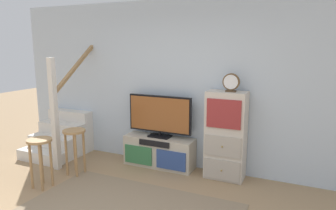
{
  "coord_description": "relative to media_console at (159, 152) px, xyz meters",
  "views": [
    {
      "loc": [
        1.87,
        -2.17,
        1.98
      ],
      "look_at": [
        0.07,
        1.73,
        1.15
      ],
      "focal_mm": 33.05,
      "sensor_mm": 36.0,
      "label": 1
    }
  ],
  "objects": [
    {
      "name": "staircase",
      "position": [
        -1.94,
        0.01,
        0.12
      ],
      "size": [
        1.0,
        1.36,
        2.2
      ],
      "color": "silver",
      "rests_on": "ground_plane"
    },
    {
      "name": "bar_stool_far",
      "position": [
        -1.04,
        -0.83,
        0.28
      ],
      "size": [
        0.34,
        0.34,
        0.71
      ],
      "color": "#A37A4C",
      "rests_on": "ground_plane"
    },
    {
      "name": "side_cabinet",
      "position": [
        1.1,
        0.01,
        0.41
      ],
      "size": [
        0.58,
        0.38,
        1.32
      ],
      "color": "beige",
      "rests_on": "ground_plane"
    },
    {
      "name": "media_console",
      "position": [
        0.0,
        0.0,
        0.0
      ],
      "size": [
        1.18,
        0.38,
        0.5
      ],
      "color": "#BCB29E",
      "rests_on": "ground_plane"
    },
    {
      "name": "television",
      "position": [
        -0.0,
        0.02,
        0.62
      ],
      "size": [
        1.09,
        0.22,
        0.69
      ],
      "color": "black",
      "rests_on": "media_console"
    },
    {
      "name": "desk_clock",
      "position": [
        1.15,
        -0.0,
        1.21
      ],
      "size": [
        0.24,
        0.08,
        0.27
      ],
      "color": "#4C3823",
      "rests_on": "side_cabinet"
    },
    {
      "name": "bar_stool_near",
      "position": [
        -1.16,
        -1.38,
        0.28
      ],
      "size": [
        0.34,
        0.34,
        0.71
      ],
      "color": "#A37A4C",
      "rests_on": "ground_plane"
    },
    {
      "name": "back_wall",
      "position": [
        0.3,
        0.27,
        1.1
      ],
      "size": [
        6.4,
        0.12,
        2.7
      ],
      "primitive_type": "cube",
      "color": "silver",
      "rests_on": "ground_plane"
    }
  ]
}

